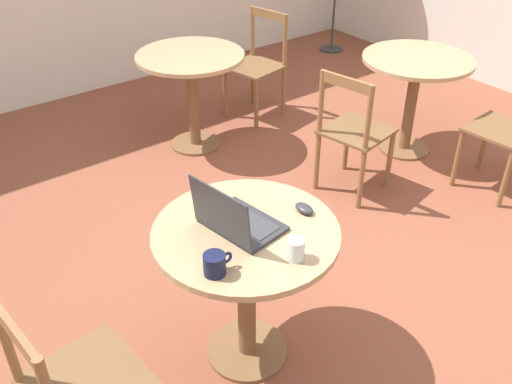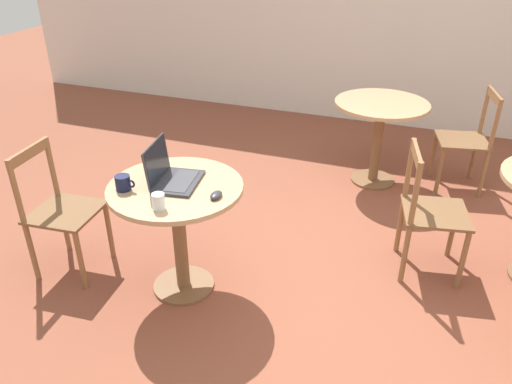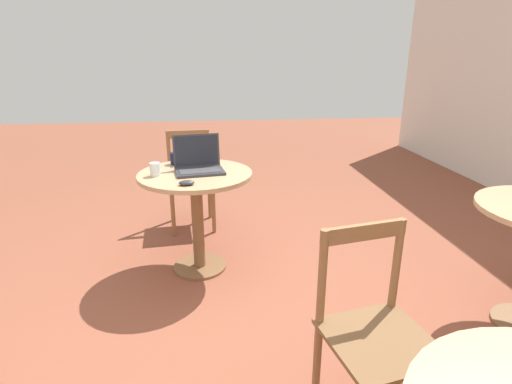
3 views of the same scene
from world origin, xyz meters
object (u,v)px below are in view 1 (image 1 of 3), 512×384
Objects in this scene: chair_far_right at (258,66)px; laptop at (236,220)px; cafe_table_mid at (415,79)px; chair_mid_front at (508,132)px; cafe_table_near at (246,260)px; cafe_table_far at (191,75)px; mouse at (304,208)px; drinking_glass at (296,249)px; chair_mid_left at (353,133)px; mug at (215,264)px.

chair_far_right is 2.73m from laptop.
chair_mid_front reaches higher than cafe_table_mid.
cafe_table_far is at bearing 64.71° from cafe_table_near.
drinking_glass reaches higher than mouse.
chair_far_right is (-0.54, 1.22, -0.14)m from cafe_table_mid.
chair_mid_front and chair_far_right have the same top height.
drinking_glass is (-2.17, -1.18, 0.21)m from cafe_table_mid.
drinking_glass is (-1.39, -1.02, 0.35)m from chair_mid_left.
mug is at bearing -151.89° from chair_mid_left.
cafe_table_near is 6.47× the size of mug.
cafe_table_far is at bearing 112.70° from chair_mid_left.
chair_mid_left reaches higher than mug.
cafe_table_mid is 2.16m from mouse.
cafe_table_mid is 2.18× the size of laptop.
laptop is (-1.71, -2.10, 0.36)m from chair_far_right.
cafe_table_mid is at bearing 23.17° from mug.
cafe_table_near is 0.35m from drinking_glass.
laptop reaches higher than chair_mid_front.
mug is (-1.69, -0.90, 0.35)m from chair_mid_left.
chair_mid_left is (-0.78, -0.15, -0.14)m from cafe_table_mid.
chair_mid_left is at bearing 36.36° from drinking_glass.
chair_mid_left is 2.39× the size of laptop.
cafe_table_mid is at bearing 28.49° from drinking_glass.
cafe_table_mid is 8.83× the size of drinking_glass.
cafe_table_mid is 0.79m from chair_mid_front.
chair_mid_left is 1.76m from drinking_glass.
chair_mid_front is 2.08m from chair_far_right.
cafe_table_near is 0.36m from mug.
drinking_glass reaches higher than mug.
chair_mid_left is 1.68m from laptop.
mouse is at bearing -9.12° from cafe_table_near.
laptop reaches higher than drinking_glass.
cafe_table_mid is 8.08× the size of mouse.
cafe_table_near is at bearing 30.42° from mug.
cafe_table_far is 1.32m from chair_mid_left.
chair_mid_left is 1.44m from mouse.
chair_mid_front is 7.09× the size of mug.
chair_far_right is at bearing 49.70° from mug.
mug reaches higher than mouse.
chair_far_right reaches higher than mug.
chair_mid_left is at bearing -168.84° from cafe_table_mid.
mug is at bearing -156.83° from cafe_table_mid.
laptop is at bearing 38.40° from mug.
cafe_table_mid is at bearing 26.32° from mouse.
chair_far_right is (-0.60, 1.99, 0.00)m from chair_mid_front.
cafe_table_near is 2.18× the size of laptop.
drinking_glass is (-0.24, -0.22, 0.03)m from mouse.
chair_mid_front is (1.35, -1.83, -0.14)m from cafe_table_far.
cafe_table_near is at bearing -115.29° from cafe_table_far.
chair_mid_front is 2.34m from laptop.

